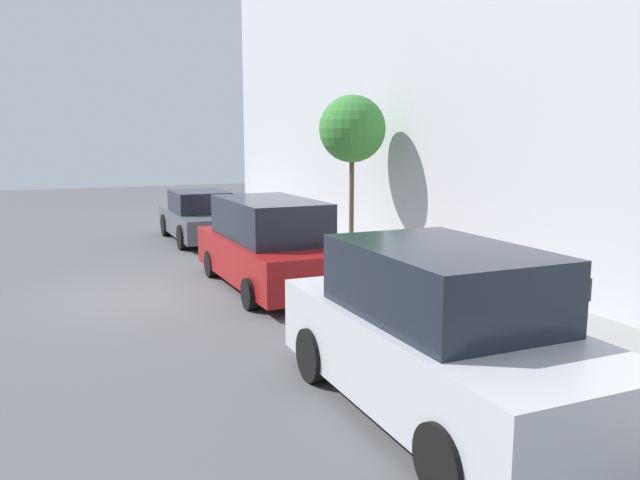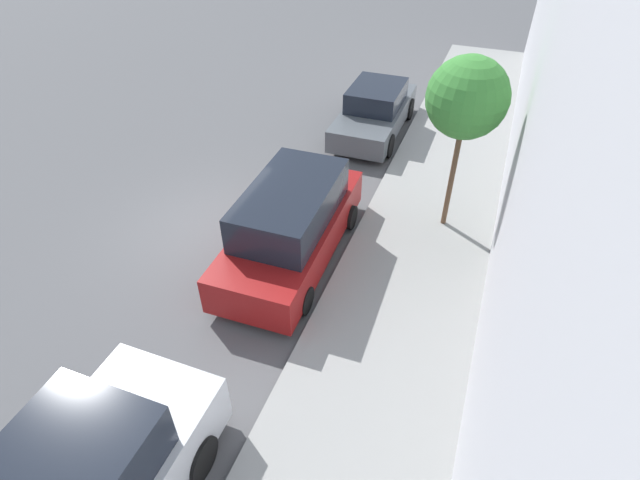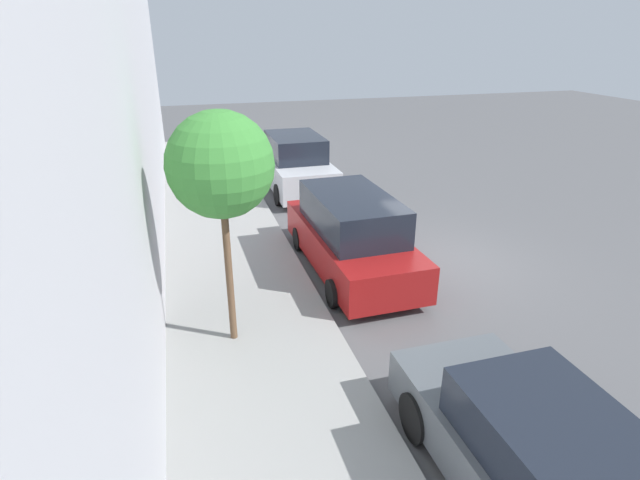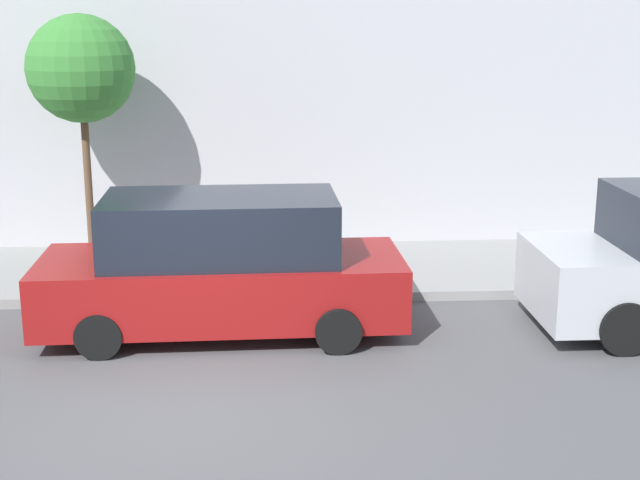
% 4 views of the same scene
% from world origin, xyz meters
% --- Properties ---
extents(ground_plane, '(60.00, 60.00, 0.00)m').
position_xyz_m(ground_plane, '(0.00, 0.00, 0.00)').
color(ground_plane, '#515154').
extents(sidewalk, '(3.17, 32.00, 0.15)m').
position_xyz_m(sidewalk, '(5.08, 0.00, 0.07)').
color(sidewalk, gray).
rests_on(sidewalk, ground_plane).
extents(parked_minivan_second, '(2.02, 4.94, 1.90)m').
position_xyz_m(parked_minivan_second, '(2.36, -0.22, 0.92)').
color(parked_minivan_second, maroon).
rests_on(parked_minivan_second, ground_plane).
extents(street_tree, '(1.74, 1.74, 4.13)m').
position_xyz_m(street_tree, '(5.45, 2.11, 3.39)').
color(street_tree, brown).
rests_on(street_tree, sidewalk).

